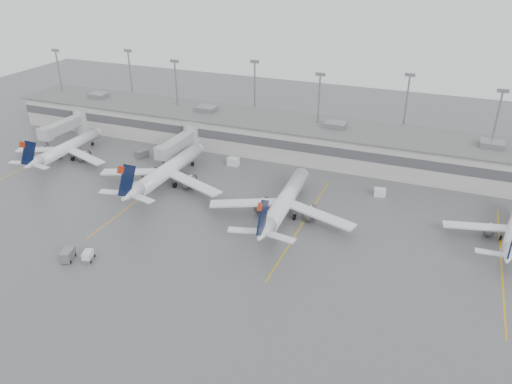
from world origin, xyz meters
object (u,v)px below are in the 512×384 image
at_px(baggage_tug, 88,257).
at_px(jet_mid_left, 166,171).
at_px(jet_far_left, 66,148).
at_px(jet_mid_right, 284,202).

bearing_deg(baggage_tug, jet_mid_left, 77.11).
bearing_deg(jet_far_left, baggage_tug, -46.85).
height_order(jet_mid_left, baggage_tug, jet_mid_left).
height_order(jet_mid_left, jet_mid_right, jet_mid_left).
distance_m(jet_far_left, jet_mid_right, 60.18).
bearing_deg(baggage_tug, jet_mid_right, 27.59).
relative_size(jet_mid_left, jet_mid_right, 1.02).
relative_size(jet_mid_left, baggage_tug, 11.46).
relative_size(jet_mid_right, baggage_tug, 11.19).
xyz_separation_m(jet_far_left, jet_mid_right, (59.70, -7.56, 0.38)).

